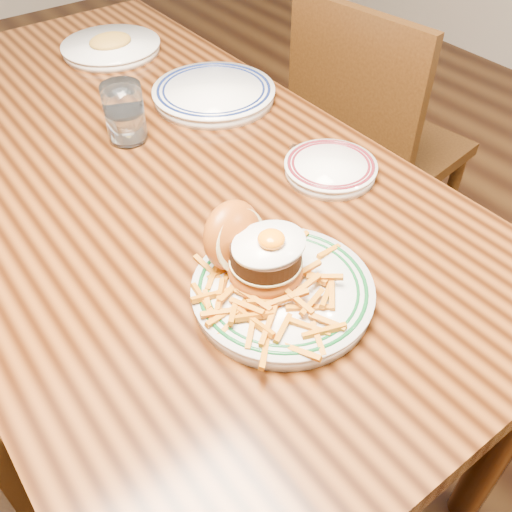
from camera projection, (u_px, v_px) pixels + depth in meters
floor at (175, 377)px, 1.65m from camera, size 6.00×6.00×0.00m
table at (145, 194)px, 1.20m from camera, size 0.85×1.60×0.75m
chair_right at (370, 143)px, 1.68m from camera, size 0.47×0.47×0.90m
main_plate at (274, 277)px, 0.85m from camera, size 0.27×0.29×0.13m
side_plate at (330, 167)px, 1.09m from camera, size 0.18×0.19×0.03m
rear_plate at (214, 93)px, 1.30m from camera, size 0.28×0.28×0.03m
water_glass at (125, 116)px, 1.16m from camera, size 0.08×0.08×0.12m
far_plate at (111, 46)px, 1.49m from camera, size 0.26×0.26×0.05m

